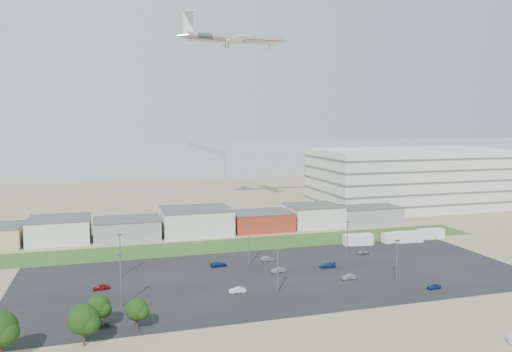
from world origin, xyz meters
name	(u,v)px	position (x,y,z in m)	size (l,w,h in m)	color
ground	(288,308)	(0.00, 0.00, 0.00)	(700.00, 700.00, 0.00)	#94835E
parking_lot	(278,276)	(5.00, 20.00, 0.01)	(120.00, 50.00, 0.01)	black
grass_strip	(227,245)	(0.00, 52.00, 0.01)	(160.00, 16.00, 0.02)	#35501E
hills_backdrop	(201,161)	(40.00, 315.00, 4.50)	(700.00, 200.00, 9.00)	gray
building_row	(162,223)	(-17.00, 71.00, 4.00)	(170.00, 20.00, 8.00)	silver
parking_garage	(410,178)	(90.00, 95.00, 12.50)	(80.00, 40.00, 25.00)	silver
box_trailer_a	(358,240)	(37.48, 41.52, 1.63)	(8.71, 2.72, 3.26)	silver
box_trailer_b	(394,237)	(49.77, 41.77, 1.46)	(7.79, 2.43, 2.92)	silver
box_trailer_c	(409,237)	(54.06, 40.58, 1.59)	(8.46, 2.64, 3.17)	silver
box_trailer_d	(431,234)	(63.24, 42.44, 1.55)	(8.25, 2.58, 3.09)	silver
tree_left	(0,332)	(-49.60, -7.72, 4.36)	(5.81, 5.81, 8.71)	black
tree_mid	(83,322)	(-37.60, -6.41, 3.98)	(5.31, 5.31, 7.96)	black
tree_right	(99,309)	(-35.37, 0.70, 3.33)	(4.44, 4.44, 6.66)	black
tree_near	(137,312)	(-28.94, -1.99, 3.19)	(4.25, 4.25, 6.38)	black
lightpole_front_l	(121,280)	(-31.28, 9.88, 5.36)	(1.26, 0.53, 10.71)	slate
lightpole_front_m	(278,271)	(0.92, 8.70, 4.74)	(1.12, 0.47, 9.49)	slate
lightpole_front_r	(397,261)	(29.49, 8.26, 4.83)	(1.14, 0.47, 9.66)	slate
lightpole_back_l	(120,256)	(-30.93, 29.85, 5.11)	(1.20, 0.50, 10.23)	slate
lightpole_back_m	(249,245)	(0.74, 30.61, 5.09)	(1.20, 0.50, 10.17)	slate
lightpole_back_r	(347,239)	(28.55, 30.95, 4.79)	(1.13, 0.47, 9.59)	slate
airliner	(235,39)	(15.27, 102.60, 68.46)	(45.31, 30.89, 13.39)	silver
parked_car_1	(349,277)	(19.78, 12.80, 0.58)	(1.23, 3.53, 1.16)	#595B5E
parked_car_2	(434,286)	(34.58, 1.40, 0.55)	(1.30, 3.22, 1.10)	navy
parked_car_4	(237,290)	(-7.27, 11.25, 0.59)	(1.25, 3.59, 1.18)	silver
parked_car_5	(101,287)	(-35.29, 21.61, 0.61)	(1.44, 3.58, 1.22)	maroon
parked_car_6	(218,264)	(-7.08, 31.48, 0.61)	(1.72, 4.23, 1.23)	navy
parked_car_7	(278,270)	(5.83, 22.47, 0.62)	(1.31, 3.75, 1.24)	#595B5E
parked_car_8	(363,252)	(33.74, 31.65, 0.54)	(1.28, 3.18, 1.08)	#A5A5AA
parked_car_10	(99,323)	(-35.33, 1.24, 0.64)	(1.79, 4.40, 1.28)	#595B5E
parked_car_11	(268,259)	(6.50, 32.93, 0.60)	(1.27, 3.65, 1.20)	#595B5E
parked_car_12	(327,265)	(19.02, 22.85, 0.61)	(1.70, 4.18, 1.21)	navy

